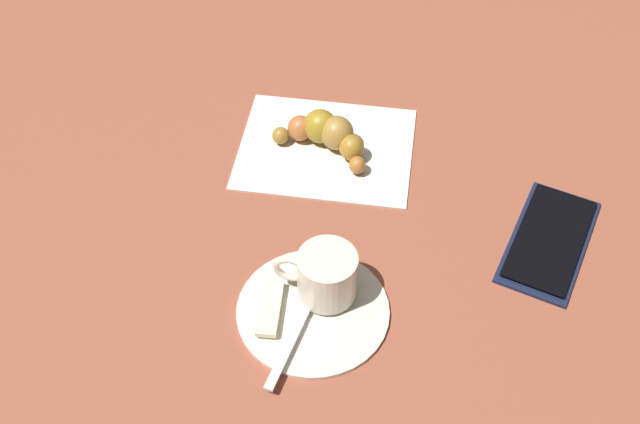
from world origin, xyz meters
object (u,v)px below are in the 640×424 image
(saucer, at_px, (313,310))
(teaspoon, at_px, (302,317))
(sugar_packet, at_px, (270,308))
(cell_phone, at_px, (549,240))
(croissant, at_px, (327,134))
(espresso_cup, at_px, (325,275))
(napkin, at_px, (326,148))

(saucer, height_order, teaspoon, teaspoon)
(sugar_packet, bearing_deg, saucer, 99.86)
(cell_phone, bearing_deg, croissant, 61.52)
(espresso_cup, height_order, croissant, espresso_cup)
(napkin, height_order, croissant, croissant)
(saucer, xyz_separation_m, cell_phone, (0.10, -0.24, 0.00))
(saucer, distance_m, cell_phone, 0.26)
(espresso_cup, relative_size, teaspoon, 0.68)
(sugar_packet, relative_size, croissant, 0.55)
(saucer, bearing_deg, croissant, -0.43)
(napkin, height_order, cell_phone, cell_phone)
(saucer, bearing_deg, espresso_cup, -26.56)
(espresso_cup, xyz_separation_m, sugar_packet, (-0.03, 0.05, -0.02))
(croissant, distance_m, cell_phone, 0.27)
(sugar_packet, xyz_separation_m, cell_phone, (0.11, -0.28, -0.01))
(saucer, xyz_separation_m, teaspoon, (-0.01, 0.01, 0.01))
(croissant, bearing_deg, teaspoon, 177.38)
(sugar_packet, distance_m, cell_phone, 0.30)
(napkin, bearing_deg, saucer, 179.93)
(teaspoon, distance_m, napkin, 0.24)
(espresso_cup, xyz_separation_m, croissant, (0.21, 0.01, -0.01))
(cell_phone, bearing_deg, espresso_cup, 109.50)
(saucer, bearing_deg, teaspoon, 146.38)
(espresso_cup, bearing_deg, napkin, 2.71)
(napkin, bearing_deg, croissant, -29.39)
(sugar_packet, distance_m, croissant, 0.24)
(saucer, relative_size, espresso_cup, 1.82)
(croissant, bearing_deg, sugar_packet, 169.83)
(cell_phone, bearing_deg, teaspoon, 114.91)
(croissant, bearing_deg, napkin, 150.61)
(saucer, height_order, sugar_packet, sugar_packet)
(napkin, bearing_deg, espresso_cup, -177.29)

